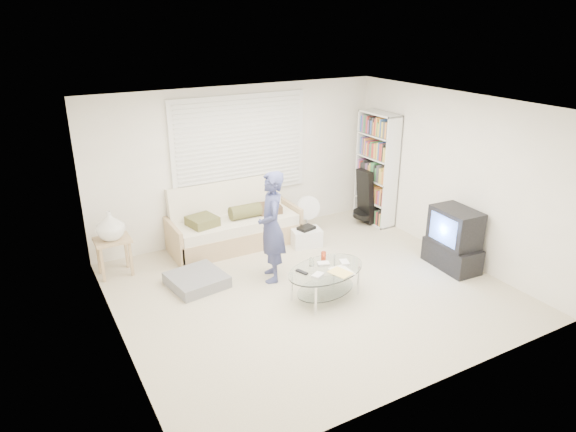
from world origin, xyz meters
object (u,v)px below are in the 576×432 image
bookshelf (376,169)px  coffee_table (326,274)px  futon_sofa (234,226)px  tv_unit (454,239)px

bookshelf → coffee_table: bookshelf is taller
futon_sofa → tv_unit: futon_sofa is taller
futon_sofa → bookshelf: bookshelf is taller
coffee_table → bookshelf: bearing=39.6°
futon_sofa → bookshelf: 2.72m
bookshelf → tv_unit: bookshelf is taller
bookshelf → coffee_table: (-2.25, -1.86, -0.64)m
bookshelf → tv_unit: size_ratio=2.16×
futon_sofa → bookshelf: bearing=-6.0°
tv_unit → coffee_table: size_ratio=0.72×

